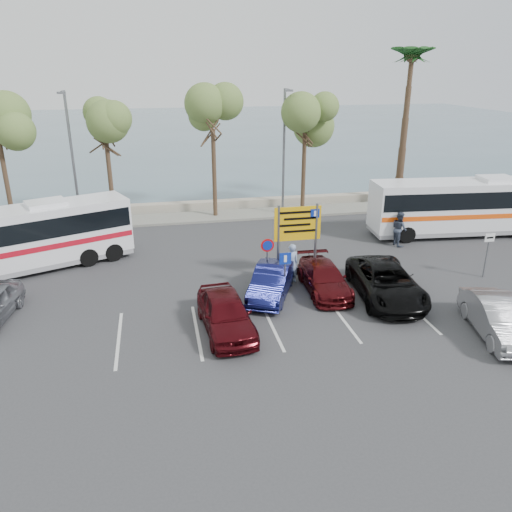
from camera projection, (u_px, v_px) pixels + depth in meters
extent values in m
plane|color=#363639|center=(294.00, 310.00, 20.68)|extent=(120.00, 120.00, 0.00)
cube|color=gray|center=(238.00, 215.00, 33.46)|extent=(44.00, 2.40, 0.15)
cube|color=tan|center=(233.00, 204.00, 35.21)|extent=(48.00, 0.80, 0.60)
plane|color=#45626F|center=(187.00, 132.00, 75.55)|extent=(140.00, 140.00, 0.00)
cylinder|color=#382619|center=(7.00, 184.00, 29.87)|extent=(0.28, 0.28, 5.32)
cylinder|color=#382619|center=(111.00, 182.00, 31.04)|extent=(0.28, 0.28, 5.04)
cylinder|color=#382619|center=(214.00, 173.00, 32.15)|extent=(0.28, 0.28, 5.60)
cylinder|color=#382619|center=(304.00, 173.00, 33.34)|extent=(0.28, 0.28, 5.18)
cylinder|color=#382619|center=(404.00, 133.00, 33.78)|extent=(0.48, 0.48, 10.00)
cylinder|color=slate|center=(73.00, 161.00, 29.77)|extent=(0.16, 0.16, 8.00)
cylinder|color=slate|center=(63.00, 91.00, 27.94)|extent=(0.12, 0.90, 0.12)
cube|color=slate|center=(61.00, 93.00, 27.50)|extent=(0.45, 0.25, 0.12)
cylinder|color=slate|center=(284.00, 153.00, 32.19)|extent=(0.16, 0.16, 8.00)
cylinder|color=slate|center=(287.00, 89.00, 30.36)|extent=(0.12, 0.90, 0.12)
cube|color=slate|center=(289.00, 91.00, 29.92)|extent=(0.45, 0.25, 0.12)
cylinder|color=slate|center=(278.00, 243.00, 22.98)|extent=(0.12, 0.12, 3.60)
cylinder|color=slate|center=(316.00, 241.00, 23.32)|extent=(0.12, 0.12, 3.60)
cube|color=#E9AA0C|center=(298.00, 224.00, 22.82)|extent=(2.20, 0.06, 1.60)
cube|color=#0C2699|center=(315.00, 213.00, 22.77)|extent=(0.42, 0.01, 0.42)
cylinder|color=slate|center=(267.00, 265.00, 22.37)|extent=(0.07, 0.07, 2.20)
cylinder|color=#B20C0C|center=(267.00, 245.00, 22.00)|extent=(0.60, 0.03, 0.60)
cylinder|color=slate|center=(285.00, 278.00, 20.98)|extent=(0.07, 0.07, 2.20)
cube|color=#0C2699|center=(285.00, 259.00, 20.64)|extent=(0.50, 0.03, 0.50)
cylinder|color=slate|center=(486.00, 255.00, 23.48)|extent=(0.07, 0.07, 2.20)
cube|color=white|center=(490.00, 238.00, 23.14)|extent=(0.50, 0.03, 0.40)
cube|color=white|center=(15.00, 237.00, 23.74)|extent=(10.83, 6.28, 2.65)
cube|color=black|center=(13.00, 228.00, 23.57)|extent=(10.64, 6.23, 0.94)
cube|color=#B30D1D|center=(17.00, 246.00, 23.89)|extent=(10.74, 6.27, 0.27)
cube|color=gray|center=(20.00, 263.00, 24.21)|extent=(10.72, 6.22, 0.49)
cube|color=white|center=(10.00, 208.00, 23.22)|extent=(2.21, 2.02, 0.22)
cube|color=white|center=(466.00, 204.00, 29.20)|extent=(11.23, 3.30, 2.72)
cube|color=black|center=(467.00, 196.00, 29.02)|extent=(11.02, 3.32, 0.97)
cube|color=#F04E0E|center=(465.00, 211.00, 29.36)|extent=(11.13, 3.32, 0.28)
cube|color=gray|center=(462.00, 226.00, 29.69)|extent=(11.12, 3.26, 0.51)
cube|color=white|center=(470.00, 179.00, 28.67)|extent=(1.97, 1.63, 0.22)
imported|color=#0F1248|center=(272.00, 281.00, 21.70)|extent=(3.04, 4.38, 1.37)
imported|color=#490C0F|center=(324.00, 278.00, 22.16)|extent=(1.91, 4.35, 1.24)
imported|color=#480A0F|center=(226.00, 313.00, 18.80)|extent=(2.06, 4.48, 1.49)
imported|color=black|center=(386.00, 282.00, 21.50)|extent=(3.08, 5.57, 1.48)
imported|color=gray|center=(498.00, 318.00, 18.51)|extent=(2.44, 4.54, 1.42)
imported|color=#879CC4|center=(291.00, 263.00, 22.99)|extent=(0.73, 0.52, 1.89)
imported|color=#363E51|center=(399.00, 229.00, 27.74)|extent=(0.79, 0.99, 1.94)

